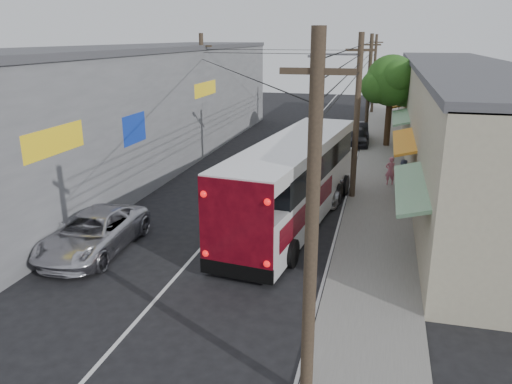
% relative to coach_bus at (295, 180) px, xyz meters
% --- Properties ---
extents(ground, '(120.00, 120.00, 0.00)m').
position_rel_coach_bus_xyz_m(ground, '(-2.92, -9.10, -1.87)').
color(ground, black).
rests_on(ground, ground).
extents(sidewalk, '(3.00, 80.00, 0.12)m').
position_rel_coach_bus_xyz_m(sidewalk, '(3.58, 10.90, -1.81)').
color(sidewalk, slate).
rests_on(sidewalk, ground).
extents(building_right, '(7.09, 40.00, 6.25)m').
position_rel_coach_bus_xyz_m(building_right, '(8.07, 12.90, 1.28)').
color(building_right, '#B6AE91').
rests_on(building_right, ground).
extents(building_left, '(7.20, 36.00, 7.25)m').
position_rel_coach_bus_xyz_m(building_left, '(-11.42, 8.89, 1.78)').
color(building_left, gray).
rests_on(building_left, ground).
extents(utility_poles, '(11.80, 45.28, 8.00)m').
position_rel_coach_bus_xyz_m(utility_poles, '(0.20, 11.22, 2.26)').
color(utility_poles, '#473828').
rests_on(utility_poles, ground).
extents(street_tree, '(4.40, 4.00, 6.60)m').
position_rel_coach_bus_xyz_m(street_tree, '(3.95, 16.91, 2.80)').
color(street_tree, '#3F2B19').
rests_on(street_tree, ground).
extents(coach_bus, '(4.14, 12.77, 3.62)m').
position_rel_coach_bus_xyz_m(coach_bus, '(0.00, 0.00, 0.00)').
color(coach_bus, white).
rests_on(coach_bus, ground).
extents(jeepney, '(2.71, 5.52, 1.51)m').
position_rel_coach_bus_xyz_m(jeepney, '(-6.72, -5.11, -1.12)').
color(jeepney, silver).
rests_on(jeepney, ground).
extents(parked_suv, '(2.38, 5.19, 1.47)m').
position_rel_coach_bus_xyz_m(parked_suv, '(0.88, 3.90, -1.14)').
color(parked_suv, '#9D9EA5').
rests_on(parked_suv, ground).
extents(parked_car_mid, '(2.01, 4.20, 1.39)m').
position_rel_coach_bus_xyz_m(parked_car_mid, '(1.68, 16.76, -1.18)').
color(parked_car_mid, '#26262B').
rests_on(parked_car_mid, ground).
extents(parked_car_far, '(1.95, 4.54, 1.45)m').
position_rel_coach_bus_xyz_m(parked_car_far, '(1.68, 18.30, -1.15)').
color(parked_car_far, black).
rests_on(parked_car_far, ground).
extents(pedestrian_near, '(0.63, 0.50, 1.52)m').
position_rel_coach_bus_xyz_m(pedestrian_near, '(4.10, 6.50, -0.99)').
color(pedestrian_near, '#DC748B').
rests_on(pedestrian_near, sidewalk).
extents(pedestrian_far, '(0.93, 0.79, 1.68)m').
position_rel_coach_bus_xyz_m(pedestrian_far, '(4.68, 5.41, -0.92)').
color(pedestrian_far, '#8393BF').
rests_on(pedestrian_far, sidewalk).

